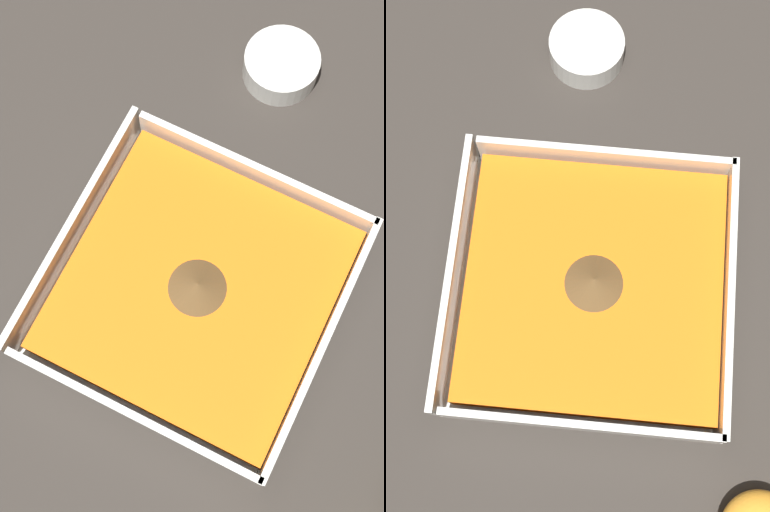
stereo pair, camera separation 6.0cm
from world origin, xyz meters
The scene contains 3 objects.
ground_plane centered at (0.00, 0.00, 0.00)m, with size 4.00×4.00×0.00m, color #332D28.
square_dish centered at (0.00, 0.00, 0.02)m, with size 0.23×0.23×0.05m.
spice_bowl centered at (0.23, 0.03, 0.01)m, with size 0.07×0.07×0.03m.
Camera 2 is at (-0.14, 0.00, 0.61)m, focal length 50.00 mm.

